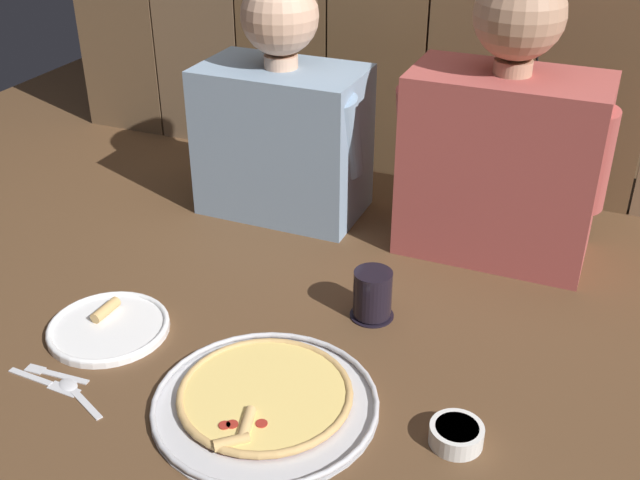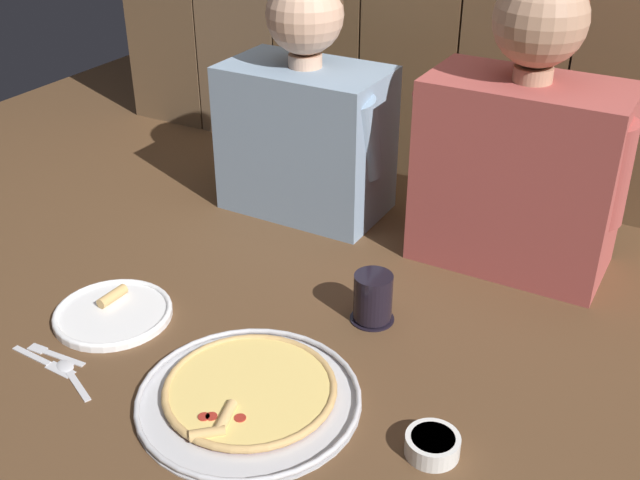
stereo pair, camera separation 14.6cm
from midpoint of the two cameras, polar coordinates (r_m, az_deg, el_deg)
ground_plane at (r=1.49m, az=-4.59°, el=-7.85°), size 3.20×3.20×0.00m
pizza_tray at (r=1.36m, az=-7.27°, el=-11.79°), size 0.39×0.39×0.03m
dinner_plate at (r=1.59m, az=-18.03°, el=-6.25°), size 0.24×0.24×0.03m
drinking_glass at (r=1.53m, az=1.21°, el=-4.18°), size 0.09×0.09×0.10m
dipping_bowl at (r=1.28m, az=6.82°, el=-14.23°), size 0.09×0.09×0.03m
table_fork at (r=1.52m, az=-21.87°, el=-9.28°), size 0.13×0.02×0.01m
table_knife at (r=1.50m, az=-22.52°, el=-9.78°), size 0.16×0.02×0.01m
table_spoon at (r=1.46m, az=-20.65°, el=-10.49°), size 0.13×0.08×0.01m
diner_left at (r=1.87m, az=-5.09°, el=9.32°), size 0.43×0.23×0.58m
diner_right at (r=1.69m, az=11.16°, el=7.69°), size 0.45×0.23×0.64m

